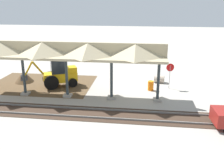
# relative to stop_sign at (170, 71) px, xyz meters

# --- Properties ---
(ground_plane) EXTENTS (120.00, 120.00, 0.00)m
(ground_plane) POSITION_rel_stop_sign_xyz_m (2.56, -0.31, -1.80)
(ground_plane) COLOR #9E998E
(dirt_work_zone) EXTENTS (10.25, 7.00, 0.01)m
(dirt_work_zone) POSITION_rel_stop_sign_xyz_m (12.77, 0.24, -1.80)
(dirt_work_zone) COLOR brown
(dirt_work_zone) RESTS_ON ground
(platform_canopy) EXTENTS (16.98, 3.20, 4.90)m
(platform_canopy) POSITION_rel_stop_sign_xyz_m (9.15, 3.27, 2.37)
(platform_canopy) COLOR #9E998E
(platform_canopy) RESTS_ON ground
(rail_tracks) EXTENTS (60.00, 2.58, 0.15)m
(rail_tracks) POSITION_rel_stop_sign_xyz_m (2.56, 6.52, -1.77)
(rail_tracks) COLOR slate
(rail_tracks) RESTS_ON ground
(stop_sign) EXTENTS (0.75, 0.21, 2.50)m
(stop_sign) POSITION_rel_stop_sign_xyz_m (0.00, 0.00, 0.00)
(stop_sign) COLOR gray
(stop_sign) RESTS_ON ground
(backhoe) EXTENTS (5.19, 3.42, 2.82)m
(backhoe) POSITION_rel_stop_sign_xyz_m (10.78, 0.73, -0.54)
(backhoe) COLOR #EAB214
(backhoe) RESTS_ON ground
(dirt_mound) EXTENTS (3.99, 3.99, 2.36)m
(dirt_mound) POSITION_rel_stop_sign_xyz_m (14.90, -0.19, -1.80)
(dirt_mound) COLOR brown
(dirt_mound) RESTS_ON ground
(concrete_pipe) EXTENTS (1.12, 0.94, 0.80)m
(concrete_pipe) POSITION_rel_stop_sign_xyz_m (0.85, -1.73, -1.40)
(concrete_pipe) COLOR #9E9384
(concrete_pipe) RESTS_ON ground
(traffic_barrel) EXTENTS (0.56, 0.56, 0.90)m
(traffic_barrel) POSITION_rel_stop_sign_xyz_m (1.79, 0.71, -1.35)
(traffic_barrel) COLOR orange
(traffic_barrel) RESTS_ON ground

